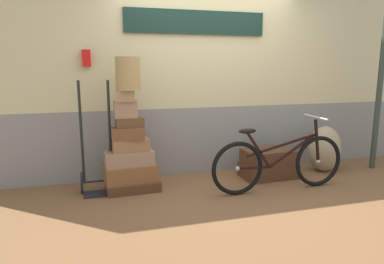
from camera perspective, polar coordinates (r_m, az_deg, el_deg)
ground at (r=4.42m, az=5.42°, el=-9.56°), size 8.45×5.20×0.06m
station_building at (r=4.95m, az=2.17°, el=9.12°), size 6.45×0.74×2.71m
suitcase_0 at (r=4.40m, az=-9.58°, el=-8.58°), size 0.65×0.41×0.11m
suitcase_1 at (r=4.36m, az=-9.94°, el=-6.57°), size 0.66×0.41×0.21m
suitcase_2 at (r=4.31m, az=-10.18°, el=-4.19°), size 0.59×0.33×0.17m
suitcase_3 at (r=4.30m, az=-9.94°, el=-2.02°), size 0.45×0.28×0.15m
suitcase_4 at (r=4.23m, az=-10.34°, el=-0.24°), size 0.39×0.24×0.14m
suitcase_5 at (r=4.23m, az=-10.10°, el=1.54°), size 0.34×0.20×0.12m
suitcase_6 at (r=4.20m, az=-10.70°, el=3.59°), size 0.27×0.15×0.20m
suitcase_7 at (r=4.16m, az=-10.78°, el=5.76°), size 0.22×0.15×0.13m
suitcase_8 at (r=4.92m, az=12.26°, el=-6.06°), size 0.73×0.46×0.20m
suitcase_9 at (r=4.86m, az=12.25°, el=-3.91°), size 0.67×0.45×0.19m
wicker_basket at (r=4.17m, az=-10.36°, el=9.31°), size 0.28×0.28×0.38m
luggage_trolley at (r=4.34m, az=-15.09°, el=-5.24°), size 0.40×0.35×1.34m
burlap_sack at (r=5.37m, az=20.68°, el=-2.58°), size 0.47×0.40×0.65m
bicycle at (r=4.38m, az=13.92°, el=-4.87°), size 1.74×0.46×0.90m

